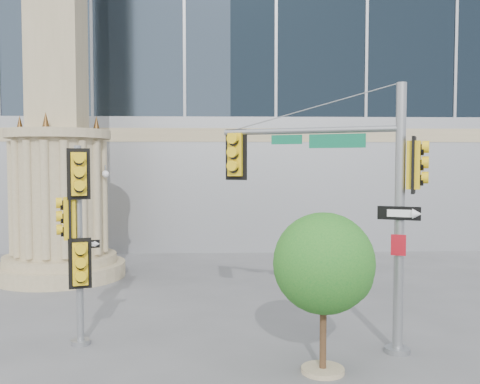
{
  "coord_description": "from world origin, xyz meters",
  "views": [
    {
      "loc": [
        -0.42,
        -9.61,
        3.97
      ],
      "look_at": [
        -0.01,
        2.0,
        3.34
      ],
      "focal_mm": 40.0,
      "sensor_mm": 36.0,
      "label": 1
    }
  ],
  "objects": [
    {
      "name": "ground",
      "position": [
        0.0,
        0.0,
        0.0
      ],
      "size": [
        120.0,
        120.0,
        0.0
      ],
      "primitive_type": "plane",
      "color": "#545456",
      "rests_on": "ground"
    },
    {
      "name": "monument",
      "position": [
        -6.0,
        9.0,
        5.52
      ],
      "size": [
        4.4,
        4.4,
        16.6
      ],
      "color": "#9C8D69",
      "rests_on": "ground"
    },
    {
      "name": "main_signal_pole",
      "position": [
        2.34,
        1.65,
        3.48
      ],
      "size": [
        4.08,
        2.11,
        5.61
      ],
      "rotation": [
        0.0,
        0.0,
        -0.42
      ],
      "color": "slate",
      "rests_on": "ground"
    },
    {
      "name": "secondary_signal_pole",
      "position": [
        -3.51,
        1.89,
        2.55
      ],
      "size": [
        0.81,
        0.58,
        4.35
      ],
      "rotation": [
        0.0,
        0.0,
        0.32
      ],
      "color": "slate",
      "rests_on": "ground"
    },
    {
      "name": "street_tree",
      "position": [
        1.54,
        0.27,
        2.01
      ],
      "size": [
        1.96,
        1.91,
        3.05
      ],
      "color": "#9C8D69",
      "rests_on": "ground"
    }
  ]
}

